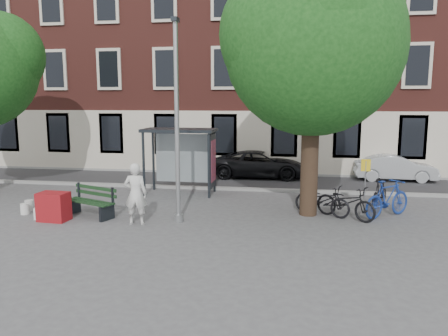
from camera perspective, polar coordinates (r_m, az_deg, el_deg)
ground at (r=13.74m, az=-5.95°, el=-6.99°), size 90.00×90.00×0.00m
road at (r=20.40m, az=-0.85°, el=-1.67°), size 40.00×4.00×0.01m
curb_near at (r=18.46m, az=-1.92°, el=-2.63°), size 40.00×0.25×0.12m
curb_far at (r=22.33m, az=0.04°, el=-0.60°), size 40.00×0.25×0.12m
building_row at (r=26.18m, az=1.49°, el=16.04°), size 30.00×8.00×14.00m
lamppost at (r=13.25m, az=-6.15°, el=4.67°), size 0.28×0.35×6.11m
tree_right at (r=14.26m, az=11.66°, el=16.24°), size 5.76×5.60×8.20m
bus_shelter at (r=17.44m, az=-4.48°, el=2.85°), size 2.85×1.45×2.62m
painter at (r=13.45m, az=-11.47°, el=-3.32°), size 0.74×0.53×1.89m
bench at (r=14.83m, az=-17.02°, el=-4.41°), size 1.93×1.24×0.95m
bike_a at (r=14.66m, az=12.68°, el=-4.11°), size 2.01×1.52×1.01m
bike_b at (r=14.99m, az=20.58°, el=-3.75°), size 1.93×1.78×1.23m
bike_c at (r=14.41m, az=15.59°, el=-4.33°), size 2.08×1.74×1.07m
bike_d at (r=16.27m, az=19.66°, el=-3.15°), size 1.15×1.70×1.00m
car_dark at (r=21.32m, az=4.72°, el=0.51°), size 4.67×2.19×1.29m
car_silver at (r=21.89m, az=21.44°, el=0.03°), size 3.70×1.33×1.21m
red_stand at (r=14.67m, az=-21.36°, el=-4.72°), size 0.94×0.66×0.90m
bucket_a at (r=16.38m, az=-24.09°, el=-4.47°), size 0.32×0.32×0.36m
bucket_b at (r=15.09m, az=-23.10°, el=-5.51°), size 0.37×0.37×0.36m
bucket_c at (r=15.92m, az=-24.56°, el=-4.88°), size 0.35×0.35×0.36m
notice_sign at (r=15.37m, az=17.98°, el=-0.82°), size 0.31×0.04×1.79m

